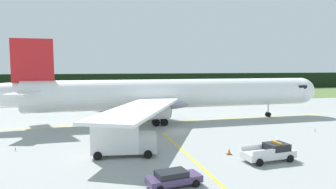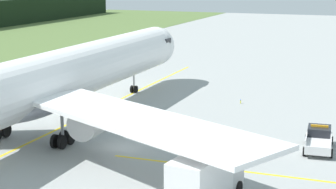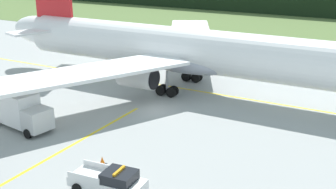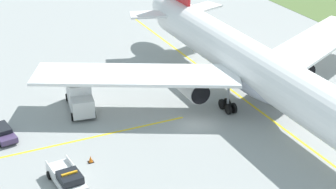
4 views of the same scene
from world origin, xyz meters
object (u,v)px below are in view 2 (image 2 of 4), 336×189
(ops_pickup_truck, at_px, (319,139))
(catering_truck, at_px, (205,177))
(airliner, at_px, (45,83))
(apron_cone, at_px, (275,152))

(ops_pickup_truck, height_order, catering_truck, catering_truck)
(airliner, bearing_deg, catering_truck, -119.04)
(ops_pickup_truck, bearing_deg, apron_cone, 134.90)
(airliner, distance_m, catering_truck, 21.39)
(airliner, relative_size, apron_cone, 85.84)
(catering_truck, bearing_deg, ops_pickup_truck, -20.33)
(airliner, height_order, ops_pickup_truck, airliner)
(airliner, relative_size, ops_pickup_truck, 10.56)
(airliner, xyz_separation_m, catering_truck, (-10.28, -18.52, -2.97))
(airliner, distance_m, apron_cone, 21.36)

